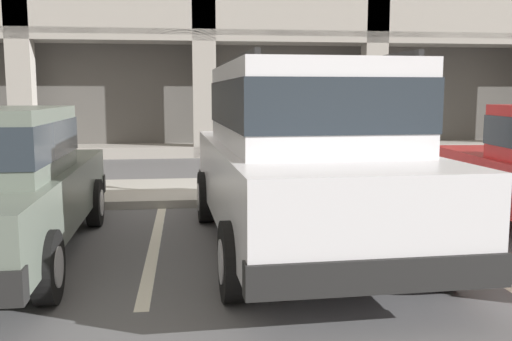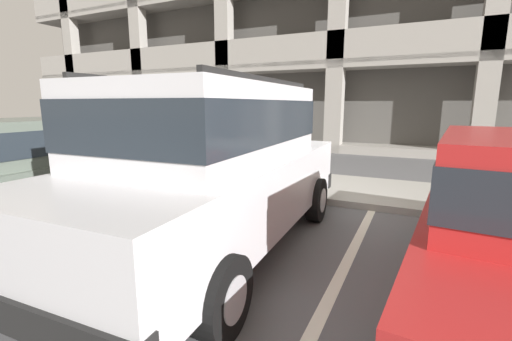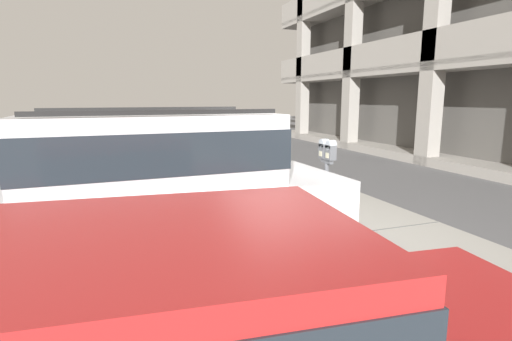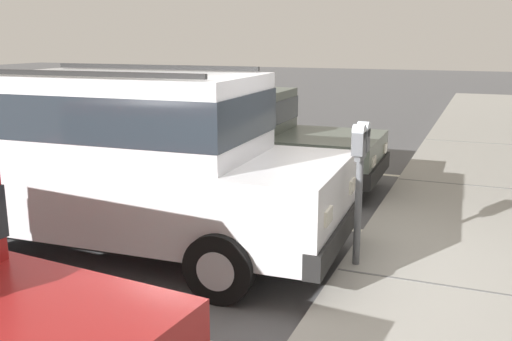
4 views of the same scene
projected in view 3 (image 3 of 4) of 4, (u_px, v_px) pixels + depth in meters
The scene contains 6 objects.
ground_plane at pixel (311, 250), 5.89m from camera, with size 80.00×80.00×0.10m.
sidewalk at pixel (384, 233), 6.30m from camera, with size 40.00×2.20×0.12m.
parking_stall_lines at pixel (258, 318), 3.96m from camera, with size 12.66×4.80×0.01m.
silver_suv at pixel (157, 186), 4.95m from camera, with size 2.15×4.85×2.03m.
red_sedan at pixel (134, 167), 7.89m from camera, with size 1.90×4.51×1.54m.
parking_meter_near at pixel (327, 164), 5.98m from camera, with size 0.35×0.12×1.43m.
Camera 3 is at (4.97, -2.66, 2.16)m, focal length 28.00 mm.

